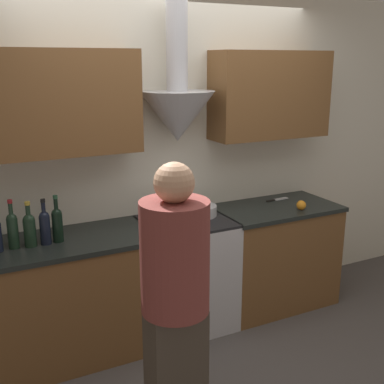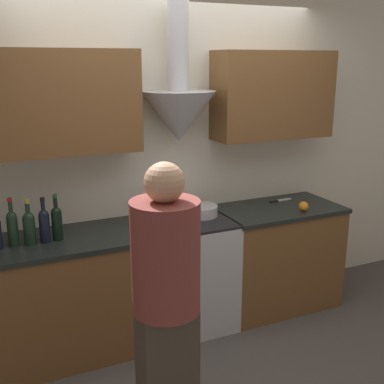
{
  "view_description": "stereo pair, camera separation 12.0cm",
  "coord_description": "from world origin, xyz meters",
  "px_view_note": "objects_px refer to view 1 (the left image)",
  "views": [
    {
      "loc": [
        -1.53,
        -2.79,
        2.07
      ],
      "look_at": [
        0.0,
        0.26,
        1.14
      ],
      "focal_mm": 45.0,
      "sensor_mm": 36.0,
      "label": 1
    },
    {
      "loc": [
        -1.42,
        -2.84,
        2.07
      ],
      "look_at": [
        0.0,
        0.26,
        1.14
      ],
      "focal_mm": 45.0,
      "sensor_mm": 36.0,
      "label": 2
    }
  ],
  "objects_px": {
    "stove_range": "(186,273)",
    "mixing_bowl": "(200,210)",
    "wine_bottle_5": "(57,223)",
    "wine_bottle_3": "(30,228)",
    "person_foreground_left": "(175,307)",
    "wine_bottle_2": "(13,229)",
    "wine_bottle_4": "(45,226)",
    "stock_pot": "(167,214)",
    "orange_fruit": "(301,205)"
  },
  "relations": [
    {
      "from": "wine_bottle_3",
      "to": "mixing_bowl",
      "type": "height_order",
      "value": "wine_bottle_3"
    },
    {
      "from": "wine_bottle_3",
      "to": "mixing_bowl",
      "type": "xyz_separation_m",
      "value": [
        1.3,
        0.08,
        -0.08
      ]
    },
    {
      "from": "wine_bottle_4",
      "to": "mixing_bowl",
      "type": "xyz_separation_m",
      "value": [
        1.2,
        0.08,
        -0.09
      ]
    },
    {
      "from": "wine_bottle_4",
      "to": "mixing_bowl",
      "type": "distance_m",
      "value": 1.21
    },
    {
      "from": "stock_pot",
      "to": "mixing_bowl",
      "type": "height_order",
      "value": "stock_pot"
    },
    {
      "from": "person_foreground_left",
      "to": "wine_bottle_4",
      "type": "bearing_deg",
      "value": 109.01
    },
    {
      "from": "wine_bottle_2",
      "to": "wine_bottle_4",
      "type": "xyz_separation_m",
      "value": [
        0.2,
        -0.02,
        -0.0
      ]
    },
    {
      "from": "wine_bottle_3",
      "to": "wine_bottle_2",
      "type": "bearing_deg",
      "value": 170.23
    },
    {
      "from": "wine_bottle_3",
      "to": "mixing_bowl",
      "type": "relative_size",
      "value": 1.15
    },
    {
      "from": "wine_bottle_4",
      "to": "wine_bottle_3",
      "type": "bearing_deg",
      "value": 177.85
    },
    {
      "from": "wine_bottle_4",
      "to": "mixing_bowl",
      "type": "bearing_deg",
      "value": 3.95
    },
    {
      "from": "stove_range",
      "to": "stock_pot",
      "type": "bearing_deg",
      "value": 172.91
    },
    {
      "from": "stove_range",
      "to": "wine_bottle_3",
      "type": "bearing_deg",
      "value": -178.94
    },
    {
      "from": "wine_bottle_4",
      "to": "stock_pot",
      "type": "xyz_separation_m",
      "value": [
        0.9,
        0.04,
        -0.06
      ]
    },
    {
      "from": "stock_pot",
      "to": "person_foreground_left",
      "type": "distance_m",
      "value": 1.32
    },
    {
      "from": "wine_bottle_2",
      "to": "wine_bottle_3",
      "type": "relative_size",
      "value": 1.07
    },
    {
      "from": "wine_bottle_4",
      "to": "wine_bottle_5",
      "type": "bearing_deg",
      "value": 6.92
    },
    {
      "from": "stock_pot",
      "to": "mixing_bowl",
      "type": "relative_size",
      "value": 0.8
    },
    {
      "from": "orange_fruit",
      "to": "stove_range",
      "type": "bearing_deg",
      "value": 169.32
    },
    {
      "from": "stock_pot",
      "to": "stove_range",
      "type": "bearing_deg",
      "value": -7.09
    },
    {
      "from": "wine_bottle_3",
      "to": "person_foreground_left",
      "type": "height_order",
      "value": "person_foreground_left"
    },
    {
      "from": "wine_bottle_2",
      "to": "wine_bottle_4",
      "type": "distance_m",
      "value": 0.2
    },
    {
      "from": "mixing_bowl",
      "to": "stock_pot",
      "type": "bearing_deg",
      "value": -172.5
    },
    {
      "from": "wine_bottle_2",
      "to": "orange_fruit",
      "type": "distance_m",
      "value": 2.22
    },
    {
      "from": "wine_bottle_2",
      "to": "wine_bottle_5",
      "type": "bearing_deg",
      "value": -2.26
    },
    {
      "from": "wine_bottle_2",
      "to": "orange_fruit",
      "type": "relative_size",
      "value": 4.17
    },
    {
      "from": "stove_range",
      "to": "person_foreground_left",
      "type": "relative_size",
      "value": 0.54
    },
    {
      "from": "wine_bottle_5",
      "to": "person_foreground_left",
      "type": "height_order",
      "value": "person_foreground_left"
    },
    {
      "from": "orange_fruit",
      "to": "wine_bottle_5",
      "type": "bearing_deg",
      "value": 175.06
    },
    {
      "from": "orange_fruit",
      "to": "wine_bottle_2",
      "type": "bearing_deg",
      "value": 175.4
    },
    {
      "from": "stock_pot",
      "to": "orange_fruit",
      "type": "xyz_separation_m",
      "value": [
        1.11,
        -0.2,
        -0.02
      ]
    },
    {
      "from": "mixing_bowl",
      "to": "orange_fruit",
      "type": "distance_m",
      "value": 0.85
    },
    {
      "from": "wine_bottle_5",
      "to": "orange_fruit",
      "type": "distance_m",
      "value": 1.94
    },
    {
      "from": "stove_range",
      "to": "mixing_bowl",
      "type": "bearing_deg",
      "value": 21.2
    },
    {
      "from": "wine_bottle_2",
      "to": "orange_fruit",
      "type": "xyz_separation_m",
      "value": [
        2.22,
        -0.18,
        -0.09
      ]
    },
    {
      "from": "wine_bottle_3",
      "to": "wine_bottle_4",
      "type": "bearing_deg",
      "value": -2.15
    },
    {
      "from": "stock_pot",
      "to": "mixing_bowl",
      "type": "distance_m",
      "value": 0.3
    },
    {
      "from": "wine_bottle_5",
      "to": "wine_bottle_3",
      "type": "bearing_deg",
      "value": -177.96
    },
    {
      "from": "stove_range",
      "to": "mixing_bowl",
      "type": "relative_size",
      "value": 3.33
    },
    {
      "from": "stove_range",
      "to": "wine_bottle_3",
      "type": "xyz_separation_m",
      "value": [
        -1.15,
        -0.02,
        0.56
      ]
    },
    {
      "from": "stove_range",
      "to": "wine_bottle_3",
      "type": "distance_m",
      "value": 1.28
    },
    {
      "from": "wine_bottle_4",
      "to": "orange_fruit",
      "type": "bearing_deg",
      "value": -4.45
    },
    {
      "from": "mixing_bowl",
      "to": "person_foreground_left",
      "type": "distance_m",
      "value": 1.49
    },
    {
      "from": "stove_range",
      "to": "orange_fruit",
      "type": "relative_size",
      "value": 11.29
    },
    {
      "from": "wine_bottle_3",
      "to": "person_foreground_left",
      "type": "distance_m",
      "value": 1.29
    },
    {
      "from": "wine_bottle_5",
      "to": "person_foreground_left",
      "type": "distance_m",
      "value": 1.24
    },
    {
      "from": "wine_bottle_4",
      "to": "wine_bottle_5",
      "type": "xyz_separation_m",
      "value": [
        0.08,
        0.01,
        0.0
      ]
    },
    {
      "from": "wine_bottle_3",
      "to": "orange_fruit",
      "type": "height_order",
      "value": "wine_bottle_3"
    },
    {
      "from": "mixing_bowl",
      "to": "orange_fruit",
      "type": "height_order",
      "value": "mixing_bowl"
    },
    {
      "from": "wine_bottle_2",
      "to": "stock_pot",
      "type": "bearing_deg",
      "value": 1.15
    }
  ]
}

